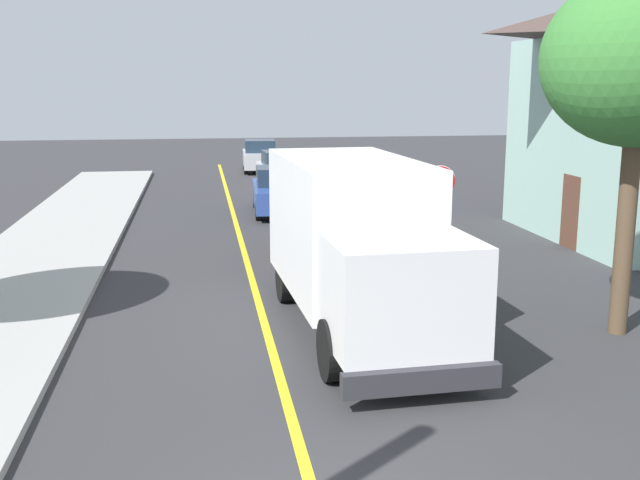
{
  "coord_description": "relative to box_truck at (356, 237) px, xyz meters",
  "views": [
    {
      "loc": [
        -1.17,
        -6.43,
        4.62
      ],
      "look_at": [
        1.29,
        8.88,
        1.4
      ],
      "focal_mm": 42.25,
      "sensor_mm": 36.0,
      "label": 1
    }
  ],
  "objects": [
    {
      "name": "street_tree_far_side",
      "position": [
        4.82,
        -1.17,
        3.25
      ],
      "size": [
        3.45,
        3.45,
        6.6
      ],
      "color": "brown",
      "rests_on": "ground"
    },
    {
      "name": "parked_car_far",
      "position": [
        0.77,
        19.93,
        -0.97
      ],
      "size": [
        2.01,
        4.48,
        1.67
      ],
      "color": "silver",
      "rests_on": "ground"
    },
    {
      "name": "parked_car_mid",
      "position": [
        -0.06,
        13.32,
        -0.97
      ],
      "size": [
        2.0,
        4.48,
        1.67
      ],
      "color": "#2D4793",
      "rests_on": "ground"
    },
    {
      "name": "stop_sign",
      "position": [
        2.99,
        4.13,
        0.09
      ],
      "size": [
        0.8,
        0.1,
        2.65
      ],
      "color": "gray",
      "rests_on": "ground"
    },
    {
      "name": "parked_car_furthest",
      "position": [
        0.38,
        27.04,
        -0.97
      ],
      "size": [
        1.99,
        4.47,
        1.67
      ],
      "color": "#B7B7BC",
      "rests_on": "ground"
    },
    {
      "name": "parked_car_near",
      "position": [
        0.78,
        5.88,
        -0.97
      ],
      "size": [
        1.89,
        4.44,
        1.67
      ],
      "color": "maroon",
      "rests_on": "ground"
    },
    {
      "name": "centre_line_yellow",
      "position": [
        -1.73,
        2.72,
        -1.76
      ],
      "size": [
        0.16,
        56.0,
        0.01
      ],
      "primitive_type": "cube",
      "color": "gold",
      "rests_on": "ground"
    },
    {
      "name": "box_truck",
      "position": [
        0.0,
        0.0,
        0.0
      ],
      "size": [
        2.73,
        7.28,
        3.2
      ],
      "color": "white",
      "rests_on": "ground"
    }
  ]
}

